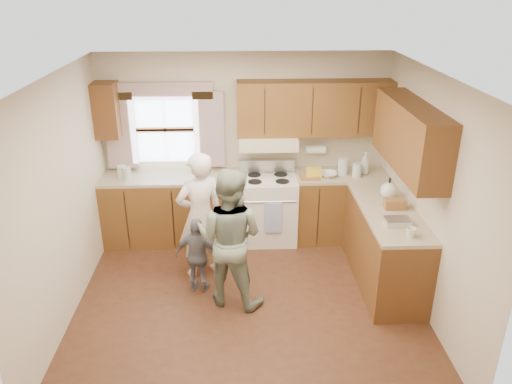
{
  "coord_description": "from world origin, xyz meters",
  "views": [
    {
      "loc": [
        -0.1,
        -4.69,
        3.36
      ],
      "look_at": [
        0.1,
        0.4,
        1.15
      ],
      "focal_mm": 35.0,
      "sensor_mm": 36.0,
      "label": 1
    }
  ],
  "objects_px": {
    "woman_left": "(200,216)",
    "woman_right": "(230,238)",
    "child": "(198,256)",
    "stove": "(268,208)"
  },
  "relations": [
    {
      "from": "stove",
      "to": "woman_right",
      "type": "bearing_deg",
      "value": -109.32
    },
    {
      "from": "stove",
      "to": "woman_left",
      "type": "distance_m",
      "value": 1.25
    },
    {
      "from": "stove",
      "to": "child",
      "type": "height_order",
      "value": "stove"
    },
    {
      "from": "woman_left",
      "to": "woman_right",
      "type": "bearing_deg",
      "value": 96.91
    },
    {
      "from": "child",
      "to": "stove",
      "type": "bearing_deg",
      "value": -111.83
    },
    {
      "from": "child",
      "to": "woman_right",
      "type": "bearing_deg",
      "value": 164.71
    },
    {
      "from": "woman_left",
      "to": "woman_right",
      "type": "height_order",
      "value": "woman_right"
    },
    {
      "from": "woman_right",
      "to": "child",
      "type": "xyz_separation_m",
      "value": [
        -0.36,
        0.2,
        -0.33
      ]
    },
    {
      "from": "stove",
      "to": "child",
      "type": "xyz_separation_m",
      "value": [
        -0.86,
        -1.23,
        -0.01
      ]
    },
    {
      "from": "stove",
      "to": "woman_left",
      "type": "bearing_deg",
      "value": -134.44
    }
  ]
}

